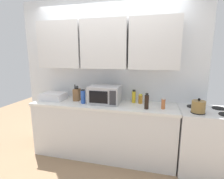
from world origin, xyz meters
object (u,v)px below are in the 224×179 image
object	(u,v)px
bottle_soy_dark	(147,102)
bottle_amber_vinegar	(140,99)
bottle_spice_jar	(163,104)
kettle	(198,106)
stove_range	(205,140)
bottle_blue_cleaner	(83,97)
bottle_yellow_mustard	(134,96)
knife_block	(77,95)
dish_rack	(54,96)
microwave	(105,95)

from	to	relation	value
bottle_soy_dark	bottle_amber_vinegar	bearing A→B (deg)	111.85
bottle_spice_jar	kettle	bearing A→B (deg)	-9.56
kettle	bottle_soy_dark	distance (m)	0.68
stove_range	bottle_spice_jar	world-z (taller)	bottle_spice_jar
bottle_spice_jar	bottle_blue_cleaner	xyz separation A→B (m)	(-1.23, -0.01, 0.04)
bottle_blue_cleaner	bottle_yellow_mustard	xyz separation A→B (m)	(0.78, 0.25, -0.01)
stove_range	knife_block	size ratio (longest dim) A/B	3.32
kettle	bottle_spice_jar	distance (m)	0.45
bottle_amber_vinegar	stove_range	bearing A→B (deg)	-8.73
knife_block	bottle_yellow_mustard	bearing A→B (deg)	6.34
bottle_blue_cleaner	bottle_spice_jar	bearing A→B (deg)	0.34
dish_rack	bottle_amber_vinegar	bearing A→B (deg)	4.88
bottle_blue_cleaner	knife_block	bearing A→B (deg)	141.01
microwave	bottle_amber_vinegar	size ratio (longest dim) A/B	3.17
bottle_blue_cleaner	bottle_yellow_mustard	world-z (taller)	bottle_blue_cleaner
dish_rack	bottle_spice_jar	world-z (taller)	bottle_spice_jar
bottle_spice_jar	bottle_blue_cleaner	size ratio (longest dim) A/B	0.71
microwave	knife_block	distance (m)	0.51
bottle_amber_vinegar	bottle_yellow_mustard	bearing A→B (deg)	166.41
bottle_spice_jar	bottle_amber_vinegar	bearing A→B (deg)	148.14
microwave	bottle_amber_vinegar	bearing A→B (deg)	12.69
bottle_yellow_mustard	stove_range	bearing A→B (deg)	-9.23
stove_range	bottle_blue_cleaner	xyz separation A→B (m)	(-1.84, -0.07, 0.56)
knife_block	bottle_amber_vinegar	bearing A→B (deg)	4.27
stove_range	knife_block	distance (m)	2.09
microwave	bottle_yellow_mustard	distance (m)	0.47
microwave	bottle_soy_dark	xyz separation A→B (m)	(0.66, -0.14, -0.03)
bottle_soy_dark	kettle	bearing A→B (deg)	-1.52
bottle_yellow_mustard	bottle_soy_dark	size ratio (longest dim) A/B	0.92
dish_rack	bottle_soy_dark	distance (m)	1.60
knife_block	bottle_amber_vinegar	world-z (taller)	knife_block
knife_block	bottle_yellow_mustard	world-z (taller)	knife_block
bottle_blue_cleaner	bottle_soy_dark	world-z (taller)	bottle_soy_dark
bottle_amber_vinegar	knife_block	bearing A→B (deg)	-175.73
kettle	bottle_amber_vinegar	size ratio (longest dim) A/B	1.26
dish_rack	bottle_amber_vinegar	distance (m)	1.49
bottle_blue_cleaner	bottle_soy_dark	bearing A→B (deg)	-2.84
kettle	bottle_yellow_mustard	world-z (taller)	bottle_yellow_mustard
microwave	dish_rack	xyz separation A→B (m)	(-0.92, -0.00, -0.08)
bottle_yellow_mustard	bottle_amber_vinegar	bearing A→B (deg)	-13.59
stove_range	dish_rack	distance (m)	2.49
bottle_soy_dark	bottle_spice_jar	bearing A→B (deg)	13.71
stove_range	microwave	world-z (taller)	microwave
kettle	bottle_spice_jar	xyz separation A→B (m)	(-0.44, 0.07, -0.02)
bottle_yellow_mustard	dish_rack	bearing A→B (deg)	-173.63
dish_rack	knife_block	size ratio (longest dim) A/B	1.38
bottle_blue_cleaner	bottle_yellow_mustard	size ratio (longest dim) A/B	1.07
knife_block	bottle_blue_cleaner	size ratio (longest dim) A/B	1.21
stove_range	bottle_amber_vinegar	world-z (taller)	bottle_amber_vinegar
microwave	bottle_amber_vinegar	xyz separation A→B (m)	(0.56, 0.13, -0.07)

